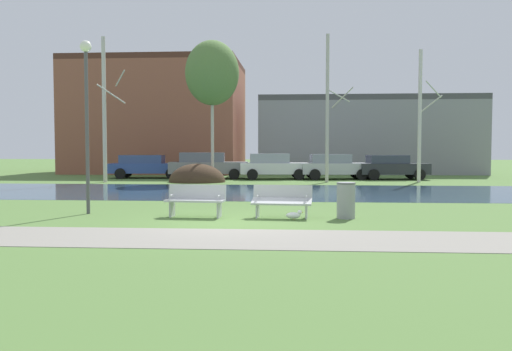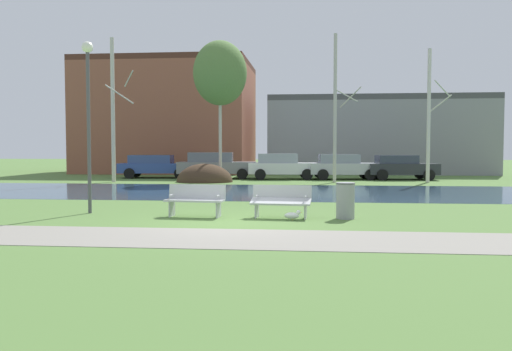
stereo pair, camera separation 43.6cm
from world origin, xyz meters
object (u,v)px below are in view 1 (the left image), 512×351
Objects in this scene: parked_sedan_second_grey at (207,165)px; seagull at (294,215)px; trash_bin at (346,200)px; bench_right at (282,200)px; parked_wagon_fourth_silver at (334,166)px; parked_suv_fifth_dark at (391,166)px; streetlamp at (86,97)px; parked_van_nearest_blue at (147,166)px; bench_left at (196,200)px; parked_hatch_third_white at (273,166)px.

seagull is at bearing -73.69° from parked_sedan_second_grey.
bench_right is at bearing -179.47° from trash_bin.
parked_sedan_second_grey is 1.13× the size of parked_wagon_fourth_silver.
parked_suv_fifth_dark is (5.67, 18.06, 0.63)m from seagull.
parked_wagon_fourth_silver is (7.60, 0.02, -0.05)m from parked_sedan_second_grey.
parked_sedan_second_grey reaches higher than seagull.
bench_right is at bearing 126.77° from seagull.
parked_wagon_fourth_silver is at bearing 64.43° from streetlamp.
seagull is at bearing -97.40° from parked_wagon_fourth_silver.
trash_bin is 20.67m from parked_van_nearest_blue.
trash_bin is at bearing 0.22° from bench_left.
streetlamp is (-5.52, 0.47, 2.83)m from bench_right.
trash_bin is 0.20× the size of streetlamp.
trash_bin is 0.20× the size of parked_sedan_second_grey.
parked_sedan_second_grey is 7.60m from parked_wagon_fourth_silver.
trash_bin is at bearing -3.62° from streetlamp.
streetlamp is 20.81m from parked_suv_fifth_dark.
parked_hatch_third_white is at bearing -177.59° from parked_wagon_fourth_silver.
parked_van_nearest_blue is (-3.21, 17.39, -2.55)m from streetlamp.
seagull is at bearing -63.66° from parked_van_nearest_blue.
bench_left is at bearing -94.60° from parked_hatch_third_white.
parked_hatch_third_white is 6.93m from parked_suv_fifth_dark.
parked_van_nearest_blue is (-9.06, 18.30, 0.62)m from seagull.
parked_hatch_third_white reaches higher than seagull.
bench_right is at bearing 0.00° from bench_left.
parked_wagon_fourth_silver is 3.33m from parked_suv_fifth_dark.
parked_sedan_second_grey is at bearing 98.44° from bench_left.
parked_sedan_second_grey is at bearing 105.72° from bench_right.
bench_left is 17.48m from parked_hatch_third_white.
seagull is (0.33, -0.44, -0.34)m from bench_right.
streetlamp is 1.01× the size of parked_sedan_second_grey.
seagull is 0.09× the size of streetlamp.
parked_hatch_third_white is (-0.94, 17.42, 0.32)m from bench_right.
bench_left is 0.34× the size of parked_sedan_second_grey.
bench_left is 19.49m from parked_suv_fifth_dark.
bench_right is 0.34× the size of streetlamp.
parked_wagon_fourth_silver reaches higher than trash_bin.
parked_wagon_fourth_silver is (5.00, 17.57, 0.31)m from bench_left.
trash_bin is at bearing -69.26° from parked_sedan_second_grey.
parked_van_nearest_blue is 1.14× the size of parked_suv_fifth_dark.
parked_wagon_fourth_silver is at bearing -1.44° from parked_van_nearest_blue.
parked_van_nearest_blue is (-6.40, 17.86, 0.28)m from bench_left.
bench_right is 17.45m from parked_hatch_third_white.
trash_bin is 7.76m from streetlamp.
seagull is (-1.37, -0.45, -0.37)m from trash_bin.
parked_sedan_second_grey is at bearing -179.85° from parked_wagon_fourth_silver.
parked_suv_fifth_dark reaches higher than parked_van_nearest_blue.
parked_suv_fifth_dark is (14.73, -0.24, 0.01)m from parked_van_nearest_blue.
trash_bin reaches higher than bench_left.
parked_suv_fifth_dark is (10.93, 0.07, -0.07)m from parked_sedan_second_grey.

